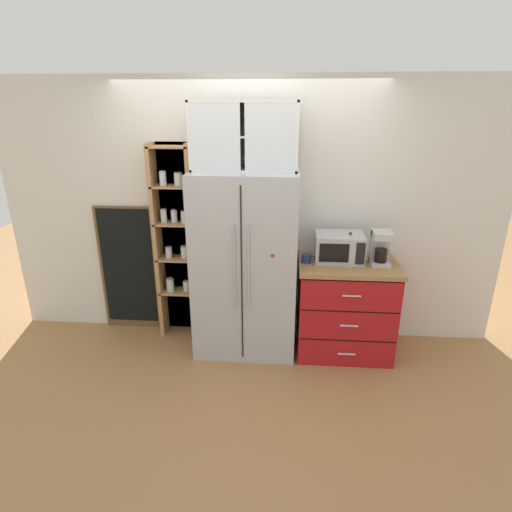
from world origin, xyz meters
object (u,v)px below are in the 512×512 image
coffee_maker (381,247)px  mug_navy (307,258)px  microwave (339,247)px  bottle_amber (349,249)px  refrigerator (245,264)px  chalkboard_menu (129,269)px

coffee_maker → mug_navy: bearing=-177.3°
microwave → bottle_amber: bottle_amber is taller
coffee_maker → bottle_amber: (-0.28, 0.01, -0.03)m
refrigerator → mug_navy: (0.57, -0.02, 0.09)m
refrigerator → bottle_amber: bearing=1.4°
refrigerator → coffee_maker: refrigerator is taller
coffee_maker → chalkboard_menu: bearing=173.6°
refrigerator → chalkboard_menu: bearing=167.1°
mug_navy → chalkboard_menu: (-1.83, 0.31, -0.29)m
bottle_amber → chalkboard_menu: 2.26m
coffee_maker → bottle_amber: size_ratio=1.09×
coffee_maker → mug_navy: coffee_maker is taller
mug_navy → bottle_amber: bottle_amber is taller
mug_navy → microwave: bearing=13.9°
refrigerator → microwave: (0.86, 0.05, 0.18)m
bottle_amber → refrigerator: bearing=-178.6°
mug_navy → chalkboard_menu: 1.87m
microwave → bottle_amber: bearing=-18.5°
microwave → mug_navy: (-0.30, -0.07, -0.09)m
mug_navy → chalkboard_menu: chalkboard_menu is taller
microwave → mug_navy: size_ratio=3.53×
microwave → coffee_maker: (0.37, -0.04, 0.03)m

